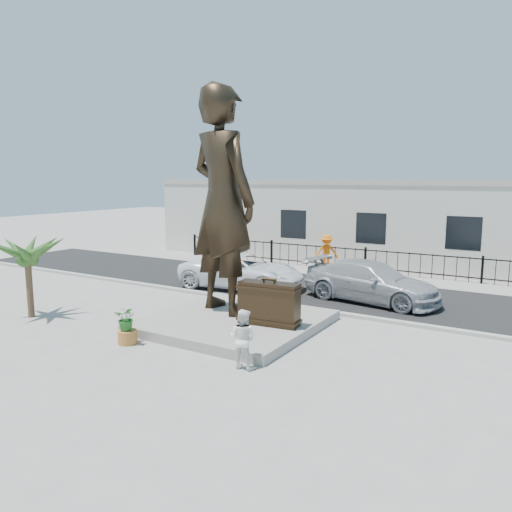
{
  "coord_description": "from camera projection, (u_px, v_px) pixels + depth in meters",
  "views": [
    {
      "loc": [
        8.22,
        -11.59,
        4.81
      ],
      "look_at": [
        0.0,
        2.0,
        2.3
      ],
      "focal_mm": 35.0,
      "sensor_mm": 36.0,
      "label": 1
    }
  ],
  "objects": [
    {
      "name": "street",
      "position": [
        328.0,
        290.0,
        21.51
      ],
      "size": [
        40.0,
        7.0,
        0.01
      ],
      "primitive_type": "cube",
      "color": "black",
      "rests_on": "ground"
    },
    {
      "name": "car_white",
      "position": [
        242.0,
        271.0,
        21.78
      ],
      "size": [
        5.73,
        3.2,
        1.52
      ],
      "primitive_type": "imported",
      "rotation": [
        0.0,
        0.0,
        1.7
      ],
      "color": "white",
      "rests_on": "street"
    },
    {
      "name": "far_sidewalk",
      "position": [
        359.0,
        275.0,
        24.89
      ],
      "size": [
        40.0,
        2.5,
        0.02
      ],
      "primitive_type": "cube",
      "color": "#9E9991",
      "rests_on": "ground"
    },
    {
      "name": "shrub",
      "position": [
        127.0,
        318.0,
        14.46
      ],
      "size": [
        0.81,
        0.76,
        0.73
      ],
      "primitive_type": "imported",
      "rotation": [
        0.0,
        0.0,
        0.34
      ],
      "color": "#22621F",
      "rests_on": "planter"
    },
    {
      "name": "palm_tree",
      "position": [
        32.0,
        317.0,
        17.37
      ],
      "size": [
        1.8,
        1.8,
        3.2
      ],
      "primitive_type": null,
      "color": "#2C531E",
      "rests_on": "ground"
    },
    {
      "name": "planter",
      "position": [
        128.0,
        337.0,
        14.55
      ],
      "size": [
        0.56,
        0.56,
        0.4
      ],
      "primitive_type": "cylinder",
      "color": "#B46F2F",
      "rests_on": "ground"
    },
    {
      "name": "fence",
      "position": [
        365.0,
        261.0,
        25.47
      ],
      "size": [
        22.0,
        0.1,
        1.2
      ],
      "primitive_type": "cube",
      "color": "black",
      "rests_on": "ground"
    },
    {
      "name": "ground",
      "position": [
        221.0,
        342.0,
        14.75
      ],
      "size": [
        100.0,
        100.0,
        0.0
      ],
      "primitive_type": "plane",
      "color": "#9E9991",
      "rests_on": "ground"
    },
    {
      "name": "plinth",
      "position": [
        235.0,
        322.0,
        16.25
      ],
      "size": [
        5.2,
        5.2,
        0.3
      ],
      "primitive_type": "cube",
      "color": "gray",
      "rests_on": "ground"
    },
    {
      "name": "curb",
      "position": [
        291.0,
        306.0,
        18.54
      ],
      "size": [
        40.0,
        0.25,
        0.12
      ],
      "primitive_type": "cube",
      "color": "#A5A399",
      "rests_on": "ground"
    },
    {
      "name": "building",
      "position": [
        390.0,
        223.0,
        28.77
      ],
      "size": [
        28.0,
        7.0,
        4.4
      ],
      "primitive_type": "cube",
      "color": "silver",
      "rests_on": "ground"
    },
    {
      "name": "tourist",
      "position": [
        243.0,
        339.0,
        12.63
      ],
      "size": [
        0.75,
        0.59,
        1.53
      ],
      "primitive_type": "imported",
      "rotation": [
        0.0,
        0.0,
        3.15
      ],
      "color": "white",
      "rests_on": "ground"
    },
    {
      "name": "statue",
      "position": [
        223.0,
        201.0,
        16.51
      ],
      "size": [
        3.12,
        2.48,
        7.48
      ],
      "primitive_type": "imported",
      "rotation": [
        0.0,
        0.0,
        2.86
      ],
      "color": "black",
      "rests_on": "plinth"
    },
    {
      "name": "car_silver",
      "position": [
        371.0,
        282.0,
        19.42
      ],
      "size": [
        5.64,
        2.96,
        1.56
      ],
      "primitive_type": "imported",
      "rotation": [
        0.0,
        0.0,
        1.42
      ],
      "color": "#A6A8AB",
      "rests_on": "street"
    },
    {
      "name": "suitcase",
      "position": [
        269.0,
        303.0,
        15.37
      ],
      "size": [
        1.93,
        0.79,
        1.33
      ],
      "primitive_type": "cube",
      "rotation": [
        0.0,
        0.0,
        0.1
      ],
      "color": "black",
      "rests_on": "plinth"
    },
    {
      "name": "worker",
      "position": [
        327.0,
        252.0,
        25.91
      ],
      "size": [
        1.39,
        1.18,
        1.86
      ],
      "primitive_type": "imported",
      "rotation": [
        0.0,
        0.0,
        0.49
      ],
      "color": "orange",
      "rests_on": "far_sidewalk"
    }
  ]
}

